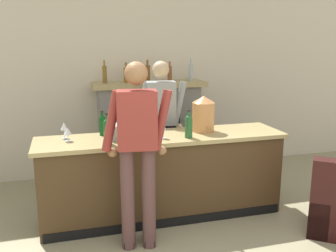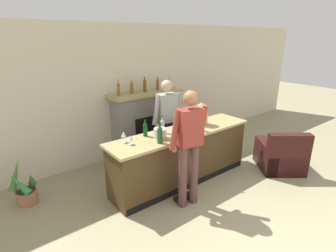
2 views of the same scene
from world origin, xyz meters
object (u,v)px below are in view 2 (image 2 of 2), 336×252
Objects in this scene: fireplace_stone at (146,123)px; person_bartender at (167,120)px; potted_plant_corner at (25,189)px; wine_bottle_rose_blush at (160,134)px; armchair_black at (281,157)px; person_customer at (189,145)px; wine_bottle_port_short at (200,123)px; wine_bottle_merlot_tall at (145,129)px; wine_bottle_chardonnay_pale at (162,125)px; wine_glass_mid_counter at (124,135)px; copper_dispenser at (201,114)px; wine_glass_near_bucket at (130,138)px; wine_glass_back_row at (186,126)px; ice_bucket_steel at (160,133)px.

fireplace_stone is 0.99× the size of person_bartender.
potted_plant_corner is 2.27m from wine_bottle_rose_blush.
armchair_black is 0.62× the size of person_customer.
wine_bottle_rose_blush is 1.05× the size of wine_bottle_port_short.
wine_bottle_merlot_tall is 0.32m from wine_bottle_chardonnay_pale.
potted_plant_corner is 2.42× the size of wine_bottle_chardonnay_pale.
wine_bottle_rose_blush is (-0.22, 0.41, 0.10)m from person_customer.
wine_glass_mid_counter is (-1.29, 0.33, -0.01)m from wine_bottle_port_short.
copper_dispenser reaches higher than wine_bottle_merlot_tall.
armchair_black is 3.04m from wine_glass_near_bucket.
person_customer is 1.35m from person_bartender.
wine_bottle_chardonnay_pale is at bearing -8.88° from wine_bottle_merlot_tall.
copper_dispenser is (0.36, -0.56, 0.20)m from person_bartender.
potted_plant_corner is 2.33× the size of wine_bottle_port_short.
fireplace_stone is at bearing 9.37° from potted_plant_corner.
fireplace_stone reaches higher than wine_glass_mid_counter.
wine_bottle_merlot_tall is 0.41m from wine_glass_mid_counter.
fireplace_stone is 1.54× the size of armchair_black.
copper_dispenser is at bearing 1.51° from wine_glass_near_bucket.
wine_bottle_port_short is (0.10, -0.80, 0.13)m from person_bartender.
wine_bottle_rose_blush is (1.76, -1.16, 0.84)m from potted_plant_corner.
wine_glass_mid_counter is 1.03× the size of wine_glass_back_row.
wine_glass_mid_counter reaches higher than wine_glass_near_bucket.
armchair_black is 5.30× the size of ice_bucket_steel.
wine_bottle_rose_blush reaches higher than wine_glass_mid_counter.
wine_glass_near_bucket is (1.37, -0.94, 0.80)m from potted_plant_corner.
person_customer is at bearing -80.01° from ice_bucket_steel.
wine_bottle_port_short reaches higher than armchair_black.
person_bartender is at bearing 46.77° from wine_bottle_rose_blush.
wine_glass_mid_counter is (-1.55, 0.10, -0.08)m from copper_dispenser.
armchair_black is at bearing -26.20° from wine_bottle_chardonnay_pale.
wine_bottle_port_short is (0.57, -0.31, 0.01)m from wine_bottle_chardonnay_pale.
potted_plant_corner is 0.41× the size of person_bartender.
wine_bottle_merlot_tall reaches higher than armchair_black.
person_customer reaches higher than person_bartender.
armchair_black is at bearing -7.53° from person_customer.
wine_bottle_chardonnay_pale is (0.18, 0.18, 0.05)m from ice_bucket_steel.
armchair_black is (1.61, -2.28, -0.44)m from fireplace_stone.
copper_dispenser is at bearing -57.62° from person_bartender.
potted_plant_corner is (-2.55, -0.42, -0.46)m from fireplace_stone.
potted_plant_corner is at bearing 155.95° from armchair_black.
fireplace_stone is at bearing 45.29° from wine_glass_mid_counter.
fireplace_stone is at bearing 104.39° from copper_dispenser.
person_bartender is 0.69m from copper_dispenser.
wine_bottle_rose_blush is 1.80× the size of wine_glass_mid_counter.
wine_bottle_chardonnay_pale reaches higher than wine_glass_near_bucket.
person_customer is at bearing -143.42° from copper_dispenser.
wine_bottle_merlot_tall reaches higher than ice_bucket_steel.
wine_bottle_port_short is at bearing 33.97° from person_customer.
wine_bottle_rose_blush is at bearing -173.73° from wine_glass_back_row.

